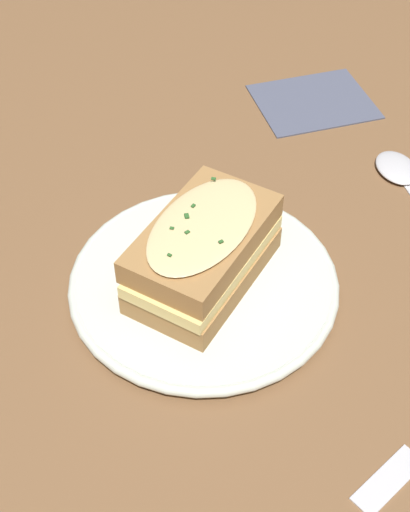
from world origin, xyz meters
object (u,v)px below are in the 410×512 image
Objects in this scene: sandwich at (204,252)px; spoon at (400,173)px; dinner_plate at (205,283)px; napkin at (314,101)px.

spoon is (-0.25, -0.14, -0.05)m from sandwich.
sandwich is 0.99× the size of spoon.
dinner_plate is 0.36m from napkin.
sandwich is at bearing -157.44° from spoon.
sandwich reaches higher than napkin.
dinner_plate is 1.46× the size of sandwich.
dinner_plate is at bearing -157.10° from spoon.
napkin is at bearing 104.75° from spoon.
spoon is 1.25× the size of napkin.
dinner_plate is 1.45× the size of spoon.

